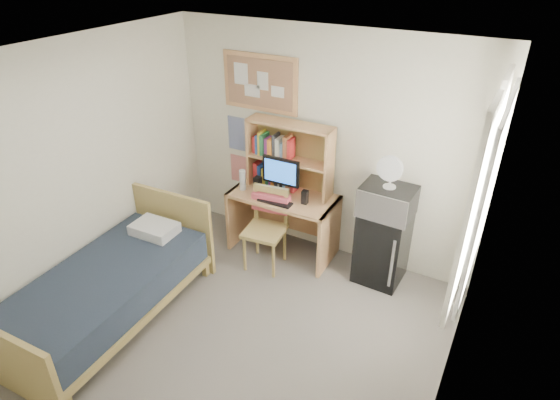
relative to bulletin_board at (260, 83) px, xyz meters
The scene contains 25 objects.
floor 2.95m from the bulletin_board, 69.48° to the right, with size 3.60×4.20×0.02m, color gray.
ceiling 2.33m from the bulletin_board, 69.48° to the right, with size 3.60×4.20×0.02m, color white.
wall_back 1.00m from the bulletin_board, ahead, with size 3.60×0.04×2.60m, color white.
wall_left 2.40m from the bulletin_board, 116.08° to the right, with size 0.04×4.20×2.60m, color white.
wall_right 3.37m from the bulletin_board, 38.93° to the right, with size 0.04×4.20×2.60m, color white.
window_unit 2.70m from the bulletin_board, 19.26° to the right, with size 0.10×1.40×1.70m, color white.
curtain_left 2.83m from the bulletin_board, 27.19° to the right, with size 0.04×0.55×1.70m, color white.
curtain_right 2.57m from the bulletin_board, 10.96° to the right, with size 0.04×0.55×1.70m, color white.
bulletin_board is the anchor object (origin of this frame).
poster_wave 0.74m from the bulletin_board, behind, with size 0.30×0.01×0.42m, color navy.
poster_japan 1.18m from the bulletin_board, behind, with size 0.28×0.01×0.36m, color red.
desk 1.64m from the bulletin_board, 33.66° to the right, with size 1.22×0.61×0.76m, color tan.
desk_chair 1.65m from the bulletin_board, 57.76° to the right, with size 0.47×0.47×0.95m, color tan.
mini_fridge 2.25m from the bulletin_board, ahead, with size 0.49×0.49×0.84m, color black.
bed 2.74m from the bulletin_board, 102.92° to the right, with size 1.02×2.03×0.56m, color #1C2533.
hutch 0.89m from the bulletin_board, 19.00° to the right, with size 1.00×0.25×0.82m, color tan.
monitor 1.10m from the bulletin_board, 38.44° to the right, with size 0.44×0.03×0.47m, color black.
keyboard 1.34m from the bulletin_board, 47.47° to the right, with size 0.40×0.13×0.02m, color black.
speaker_left 1.14m from the bulletin_board, 66.13° to the right, with size 0.08×0.08×0.18m, color black.
speaker_right 1.37m from the bulletin_board, 25.51° to the right, with size 0.07×0.07×0.16m, color black.
water_bottle 1.11m from the bulletin_board, 91.97° to the right, with size 0.07×0.07×0.25m, color white.
hoodie 1.34m from the bulletin_board, 49.89° to the right, with size 0.43×0.13×0.21m, color #DF5464.
microwave 1.92m from the bulletin_board, ahead, with size 0.54×0.41×0.31m, color #BBBBC0.
desk_fan 1.78m from the bulletin_board, ahead, with size 0.26×0.26×0.32m, color white.
pillow 1.98m from the bulletin_board, 110.37° to the right, with size 0.46×0.33×0.11m, color white.
Camera 1 is at (1.90, -2.35, 3.34)m, focal length 30.00 mm.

